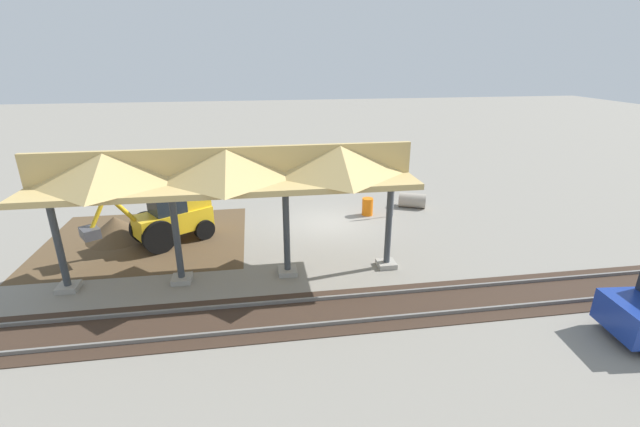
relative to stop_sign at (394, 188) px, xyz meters
The scene contains 9 objects.
ground_plane 3.76m from the stop_sign, ahead, with size 120.00×120.00×0.00m, color gray.
dirt_work_zone 11.98m from the stop_sign, ahead, with size 8.67×7.00×0.01m, color brown.
platform_canopy 9.77m from the stop_sign, 34.31° to the left, with size 12.81×3.20×4.90m.
rail_tracks 8.91m from the stop_sign, 67.12° to the left, with size 60.00×2.58×0.15m.
stop_sign is the anchor object (origin of this frame).
backhoe 10.74m from the stop_sign, ahead, with size 4.97×3.82×2.82m.
dirt_mound 13.28m from the stop_sign, ahead, with size 5.27×5.27×2.08m, color brown.
concrete_pipe 2.18m from the stop_sign, 141.50° to the right, with size 1.60×1.26×0.77m.
traffic_barrel 1.67m from the stop_sign, 16.38° to the right, with size 0.56×0.56×0.90m, color orange.
Camera 1 is at (3.41, 19.27, 7.81)m, focal length 24.00 mm.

